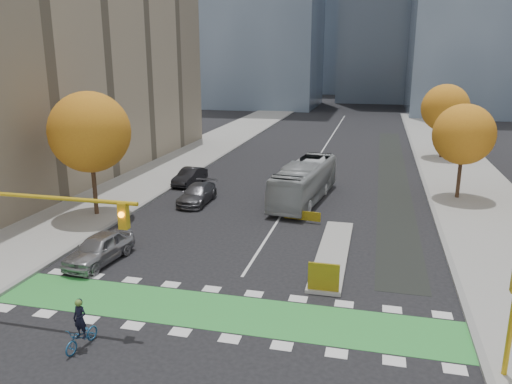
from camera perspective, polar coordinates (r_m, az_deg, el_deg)
The scene contains 20 objects.
ground at distance 20.23m, azimuth -5.50°, elevation -15.44°, with size 300.00×300.00×0.00m, color black.
sidewalk_west at distance 42.49m, azimuth -13.92°, elevation 0.84°, with size 7.00×120.00×0.15m, color gray.
sidewalk_east at distance 38.54m, azimuth 24.55°, elevation -1.58°, with size 7.00×120.00×0.15m, color gray.
curb_west at distance 41.01m, azimuth -9.58°, elevation 0.56°, with size 0.30×120.00×0.16m, color gray.
curb_east at distance 38.00m, azimuth 19.37°, elevation -1.27°, with size 0.30×120.00×0.16m, color gray.
bike_crossing at distance 21.46m, azimuth -4.15°, elevation -13.47°, with size 20.00×3.00×0.01m, color green.
centre_line at distance 57.62m, azimuth 7.66°, elevation 4.78°, with size 0.15×70.00×0.01m, color silver.
bike_lane_paint at distance 47.53m, azimuth 15.33°, elevation 2.16°, with size 2.50×50.00×0.01m, color black.
median_island at distance 27.42m, azimuth 8.78°, elevation -6.84°, with size 1.60×10.00×0.16m, color gray.
hazard_board at distance 22.74m, azimuth 7.73°, elevation -9.60°, with size 1.40×0.12×1.30m, color yellow.
building_west at distance 48.72m, azimuth -25.26°, elevation 16.42°, with size 16.00×44.00×25.00m, color gray.
tree_west at distance 33.90m, azimuth -18.47°, elevation 6.50°, with size 5.20×5.20×8.22m.
tree_east_near at distance 39.23m, azimuth 22.65°, elevation 6.09°, with size 4.40×4.40×7.08m.
tree_east_far at distance 55.01m, azimuth 20.82°, elevation 8.96°, with size 4.80×4.80×7.65m.
traffic_signal_west at distance 21.98m, azimuth -26.20°, elevation -2.94°, with size 8.53×0.56×5.20m.
cyclist at distance 19.82m, azimuth -19.33°, elevation -14.85°, with size 0.80×1.74×1.93m.
bus at distance 36.73m, azimuth 5.55°, elevation 1.21°, with size 2.44×10.43×2.91m, color #9BA0A2.
parked_car_a at distance 27.05m, azimuth -17.49°, elevation -6.17°, with size 1.78×4.43×1.51m, color #929397.
parked_car_b at distance 41.78m, azimuth -7.58°, elevation 1.77°, with size 1.44×4.12×1.36m, color black.
parked_car_c at distance 36.39m, azimuth -6.74°, elevation -0.23°, with size 1.89×4.65×1.35m, color #49494E.
Camera 1 is at (5.94, -16.38, 10.29)m, focal length 35.00 mm.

